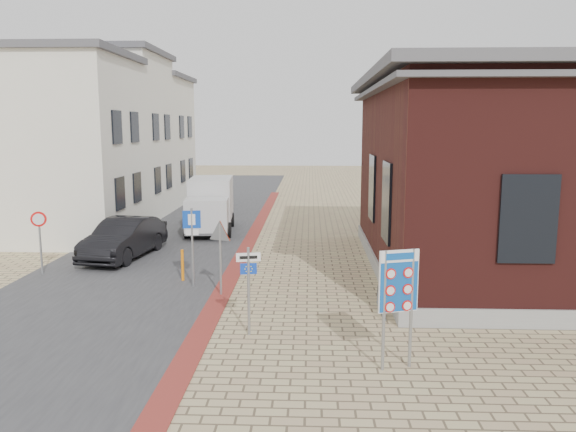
% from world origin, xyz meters
% --- Properties ---
extents(ground, '(120.00, 120.00, 0.00)m').
position_xyz_m(ground, '(0.00, 0.00, 0.00)').
color(ground, tan).
rests_on(ground, ground).
extents(road_strip, '(7.00, 60.00, 0.02)m').
position_xyz_m(road_strip, '(-5.50, 15.00, 0.01)').
color(road_strip, '#38383A').
rests_on(road_strip, ground).
extents(curb_strip, '(0.60, 40.00, 0.02)m').
position_xyz_m(curb_strip, '(-2.00, 10.00, 0.01)').
color(curb_strip, maroon).
rests_on(curb_strip, ground).
extents(brick_building, '(13.00, 13.00, 6.80)m').
position_xyz_m(brick_building, '(8.99, 7.00, 3.49)').
color(brick_building, gray).
rests_on(brick_building, ground).
extents(townhouse_near, '(7.40, 6.40, 8.30)m').
position_xyz_m(townhouse_near, '(-10.99, 12.00, 4.17)').
color(townhouse_near, white).
rests_on(townhouse_near, ground).
extents(townhouse_mid, '(7.40, 6.40, 9.10)m').
position_xyz_m(townhouse_mid, '(-10.99, 18.00, 4.57)').
color(townhouse_mid, white).
rests_on(townhouse_mid, ground).
extents(townhouse_far, '(7.40, 6.40, 8.30)m').
position_xyz_m(townhouse_far, '(-10.99, 24.00, 4.17)').
color(townhouse_far, white).
rests_on(townhouse_far, ground).
extents(bike_rack, '(0.08, 1.80, 0.60)m').
position_xyz_m(bike_rack, '(2.65, 2.20, 0.26)').
color(bike_rack, slate).
rests_on(bike_rack, ground).
extents(sedan, '(2.27, 4.83, 1.53)m').
position_xyz_m(sedan, '(-6.50, 8.22, 0.76)').
color(sedan, black).
rests_on(sedan, ground).
extents(box_truck, '(2.41, 5.03, 2.55)m').
position_xyz_m(box_truck, '(-4.12, 13.76, 1.32)').
color(box_truck, slate).
rests_on(box_truck, ground).
extents(border_sign, '(0.85, 0.30, 2.56)m').
position_xyz_m(border_sign, '(2.50, -1.50, 1.83)').
color(border_sign, gray).
rests_on(border_sign, ground).
extents(essen_sign, '(0.58, 0.16, 2.18)m').
position_xyz_m(essen_sign, '(-0.80, 0.30, 1.42)').
color(essen_sign, gray).
rests_on(essen_sign, ground).
extents(parking_sign, '(0.56, 0.12, 2.53)m').
position_xyz_m(parking_sign, '(-3.01, 4.32, 1.73)').
color(parking_sign, gray).
rests_on(parking_sign, ground).
extents(yield_sign, '(0.76, 0.35, 2.24)m').
position_xyz_m(yield_sign, '(-2.00, 3.50, 1.70)').
color(yield_sign, gray).
rests_on(yield_sign, ground).
extents(speed_sign, '(0.51, 0.17, 2.20)m').
position_xyz_m(speed_sign, '(-8.50, 5.59, 1.46)').
color(speed_sign, gray).
rests_on(speed_sign, ground).
extents(bollard, '(0.10, 0.10, 1.06)m').
position_xyz_m(bollard, '(-3.50, 5.00, 0.53)').
color(bollard, orange).
rests_on(bollard, ground).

